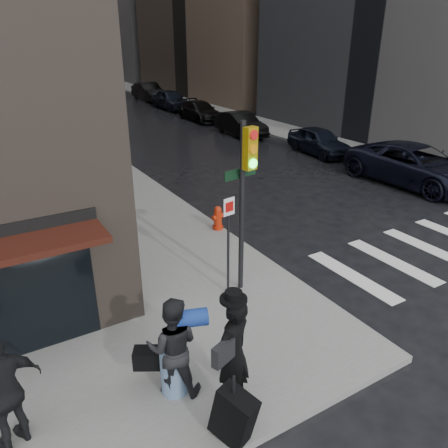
{
  "coord_description": "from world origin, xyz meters",
  "views": [
    {
      "loc": [
        -4.68,
        -5.91,
        5.96
      ],
      "look_at": [
        0.81,
        3.21,
        1.3
      ],
      "focal_mm": 35.0,
      "sensor_mm": 36.0,
      "label": 1
    }
  ],
  "objects_px": {
    "parked_car_2": "(241,124)",
    "parked_car_3": "(200,111)",
    "parked_car_0": "(415,165)",
    "fire_hydrant": "(218,219)",
    "traffic_light": "(244,187)",
    "parked_car_1": "(319,141)",
    "parked_car_5": "(149,91)",
    "man_greycoat": "(5,393)",
    "man_overcoat": "(233,364)",
    "parked_car_4": "(171,99)",
    "man_jeans": "(172,347)"
  },
  "relations": [
    {
      "from": "traffic_light",
      "to": "man_overcoat",
      "type": "bearing_deg",
      "value": -135.27
    },
    {
      "from": "man_jeans",
      "to": "parked_car_4",
      "type": "height_order",
      "value": "man_jeans"
    },
    {
      "from": "parked_car_5",
      "to": "man_greycoat",
      "type": "bearing_deg",
      "value": -115.05
    },
    {
      "from": "parked_car_3",
      "to": "parked_car_1",
      "type": "bearing_deg",
      "value": -85.35
    },
    {
      "from": "parked_car_0",
      "to": "parked_car_3",
      "type": "bearing_deg",
      "value": 90.12
    },
    {
      "from": "parked_car_1",
      "to": "traffic_light",
      "type": "bearing_deg",
      "value": -134.49
    },
    {
      "from": "man_jeans",
      "to": "parked_car_1",
      "type": "relative_size",
      "value": 0.46
    },
    {
      "from": "man_greycoat",
      "to": "parked_car_5",
      "type": "height_order",
      "value": "man_greycoat"
    },
    {
      "from": "parked_car_0",
      "to": "parked_car_2",
      "type": "height_order",
      "value": "parked_car_0"
    },
    {
      "from": "parked_car_0",
      "to": "parked_car_3",
      "type": "relative_size",
      "value": 1.27
    },
    {
      "from": "man_jeans",
      "to": "fire_hydrant",
      "type": "distance_m",
      "value": 7.03
    },
    {
      "from": "fire_hydrant",
      "to": "parked_car_1",
      "type": "xyz_separation_m",
      "value": [
        9.77,
        6.02,
        0.21
      ]
    },
    {
      "from": "man_jeans",
      "to": "man_greycoat",
      "type": "distance_m",
      "value": 2.56
    },
    {
      "from": "man_jeans",
      "to": "fire_hydrant",
      "type": "relative_size",
      "value": 2.42
    },
    {
      "from": "man_greycoat",
      "to": "parked_car_3",
      "type": "height_order",
      "value": "man_greycoat"
    },
    {
      "from": "man_jeans",
      "to": "traffic_light",
      "type": "relative_size",
      "value": 0.46
    },
    {
      "from": "parked_car_2",
      "to": "parked_car_3",
      "type": "height_order",
      "value": "parked_car_2"
    },
    {
      "from": "parked_car_1",
      "to": "parked_car_5",
      "type": "relative_size",
      "value": 0.82
    },
    {
      "from": "man_greycoat",
      "to": "parked_car_3",
      "type": "xyz_separation_m",
      "value": [
        15.7,
        23.36,
        -0.47
      ]
    },
    {
      "from": "man_greycoat",
      "to": "parked_car_5",
      "type": "bearing_deg",
      "value": -141.45
    },
    {
      "from": "traffic_light",
      "to": "parked_car_0",
      "type": "height_order",
      "value": "traffic_light"
    },
    {
      "from": "parked_car_1",
      "to": "parked_car_4",
      "type": "bearing_deg",
      "value": 96.44
    },
    {
      "from": "man_jeans",
      "to": "traffic_light",
      "type": "bearing_deg",
      "value": -112.62
    },
    {
      "from": "fire_hydrant",
      "to": "parked_car_3",
      "type": "relative_size",
      "value": 0.16
    },
    {
      "from": "man_greycoat",
      "to": "parked_car_4",
      "type": "distance_m",
      "value": 33.45
    },
    {
      "from": "man_greycoat",
      "to": "parked_car_2",
      "type": "bearing_deg",
      "value": -157.99
    },
    {
      "from": "man_jeans",
      "to": "man_overcoat",
      "type": "bearing_deg",
      "value": 156.87
    },
    {
      "from": "fire_hydrant",
      "to": "parked_car_3",
      "type": "distance_m",
      "value": 20.11
    },
    {
      "from": "fire_hydrant",
      "to": "parked_car_2",
      "type": "relative_size",
      "value": 0.18
    },
    {
      "from": "fire_hydrant",
      "to": "parked_car_0",
      "type": "bearing_deg",
      "value": 0.18
    },
    {
      "from": "traffic_light",
      "to": "fire_hydrant",
      "type": "xyz_separation_m",
      "value": [
        1.32,
        3.44,
        -2.31
      ]
    },
    {
      "from": "parked_car_0",
      "to": "parked_car_1",
      "type": "bearing_deg",
      "value": 87.32
    },
    {
      "from": "man_overcoat",
      "to": "man_jeans",
      "type": "distance_m",
      "value": 1.1
    },
    {
      "from": "fire_hydrant",
      "to": "parked_car_3",
      "type": "height_order",
      "value": "parked_car_3"
    },
    {
      "from": "fire_hydrant",
      "to": "parked_car_1",
      "type": "relative_size",
      "value": 0.19
    },
    {
      "from": "parked_car_3",
      "to": "parked_car_5",
      "type": "bearing_deg",
      "value": 87.16
    },
    {
      "from": "man_overcoat",
      "to": "man_jeans",
      "type": "height_order",
      "value": "man_overcoat"
    },
    {
      "from": "traffic_light",
      "to": "parked_car_1",
      "type": "xyz_separation_m",
      "value": [
        11.09,
        9.46,
        -2.1
      ]
    },
    {
      "from": "man_overcoat",
      "to": "parked_car_0",
      "type": "relative_size",
      "value": 0.37
    },
    {
      "from": "man_overcoat",
      "to": "parked_car_3",
      "type": "xyz_separation_m",
      "value": [
        12.49,
        24.49,
        -0.4
      ]
    },
    {
      "from": "fire_hydrant",
      "to": "parked_car_4",
      "type": "xyz_separation_m",
      "value": [
        9.33,
        23.98,
        0.3
      ]
    },
    {
      "from": "parked_car_0",
      "to": "parked_car_4",
      "type": "distance_m",
      "value": 23.95
    },
    {
      "from": "parked_car_4",
      "to": "parked_car_5",
      "type": "distance_m",
      "value": 6.0
    },
    {
      "from": "parked_car_1",
      "to": "parked_car_5",
      "type": "xyz_separation_m",
      "value": [
        -0.0,
        23.94,
        0.13
      ]
    },
    {
      "from": "man_overcoat",
      "to": "traffic_light",
      "type": "relative_size",
      "value": 0.54
    },
    {
      "from": "parked_car_1",
      "to": "fire_hydrant",
      "type": "bearing_deg",
      "value": -143.33
    },
    {
      "from": "man_overcoat",
      "to": "fire_hydrant",
      "type": "distance_m",
      "value": 7.41
    },
    {
      "from": "man_jeans",
      "to": "parked_car_2",
      "type": "relative_size",
      "value": 0.43
    },
    {
      "from": "parked_car_1",
      "to": "parked_car_2",
      "type": "height_order",
      "value": "parked_car_2"
    },
    {
      "from": "man_jeans",
      "to": "parked_car_4",
      "type": "xyz_separation_m",
      "value": [
        13.5,
        29.6,
        -0.29
      ]
    }
  ]
}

